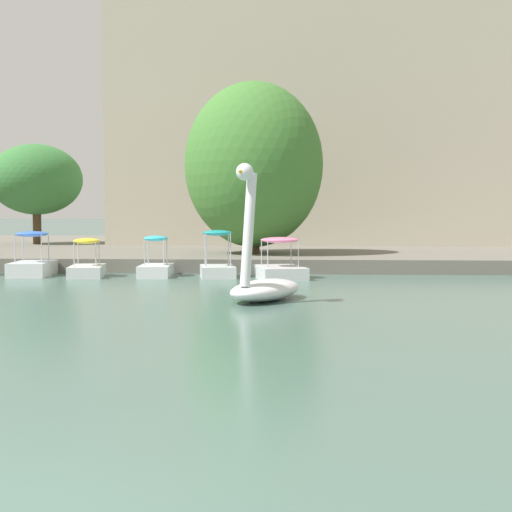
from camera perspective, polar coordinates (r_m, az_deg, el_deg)
The scene contains 10 objects.
shore_bank_far at distance 41.25m, azimuth -0.20°, elevation 0.57°, with size 119.28×27.32×0.53m, color #6B665B.
swan_boat at distance 19.27m, azimuth 0.58°, elevation -1.91°, with size 2.41×3.16×3.46m.
pedal_boat_pink at distance 25.77m, azimuth 1.80°, elevation -0.76°, with size 2.02×2.62×1.42m.
pedal_boat_teal at distance 26.22m, azimuth -2.92°, elevation -0.53°, with size 1.46×2.03×1.65m.
pedal_boat_cyan at distance 26.82m, azimuth -7.57°, elevation -0.70°, with size 1.21×2.18×1.44m.
pedal_boat_yellow at distance 27.01m, azimuth -12.65°, elevation -0.69°, with size 1.47×2.31×1.36m.
pedal_boat_blue at distance 27.98m, azimuth -16.55°, elevation -0.51°, with size 1.49×2.41×1.59m.
tree_broadleaf_right at distance 42.76m, azimuth -16.27°, elevation 5.57°, with size 6.71×6.82×5.42m.
tree_willow_near_path at distance 31.57m, azimuth -0.18°, elevation 6.90°, with size 7.88×7.84×7.14m.
apartment_block at distance 44.21m, azimuth 5.69°, elevation 10.47°, with size 23.68×10.41×14.46m, color #B2A893.
Camera 1 is at (2.67, -4.54, 2.28)m, focal length 52.93 mm.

